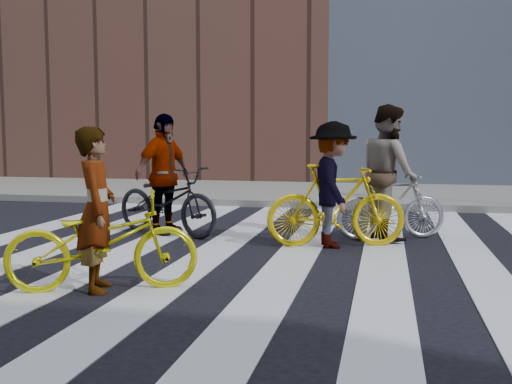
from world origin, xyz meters
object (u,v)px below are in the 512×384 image
(bike_dark_rear, at_px, (167,201))
(rider_rear, at_px, (163,174))
(bike_yellow_left, at_px, (102,242))
(rider_right, at_px, (333,185))
(bike_silver_mid, at_px, (391,206))
(rider_left, at_px, (97,210))
(rider_mid, at_px, (388,173))
(bike_yellow_right, at_px, (336,206))

(bike_dark_rear, relative_size, rider_rear, 1.08)
(bike_yellow_left, relative_size, rider_right, 1.08)
(bike_silver_mid, distance_m, rider_left, 4.59)
(bike_dark_rear, xyz_separation_m, rider_mid, (3.34, 0.29, 0.46))
(rider_left, bearing_deg, bike_silver_mid, -60.82)
(rider_mid, relative_size, rider_rear, 1.06)
(rider_rear, bearing_deg, bike_silver_mid, -61.40)
(rider_left, xyz_separation_m, rider_mid, (2.82, 3.57, 0.18))
(bike_yellow_right, bearing_deg, bike_dark_rear, 65.43)
(bike_yellow_left, bearing_deg, rider_mid, -59.83)
(bike_yellow_left, height_order, rider_rear, rider_rear)
(rider_rear, bearing_deg, rider_left, -146.47)
(rider_right, bearing_deg, rider_mid, -59.26)
(bike_dark_rear, bearing_deg, rider_left, -147.32)
(bike_dark_rear, relative_size, rider_mid, 1.02)
(rider_mid, distance_m, rider_rear, 3.40)
(bike_yellow_right, xyz_separation_m, rider_right, (-0.05, 0.00, 0.29))
(bike_silver_mid, distance_m, rider_rear, 3.47)
(bike_yellow_left, xyz_separation_m, rider_rear, (-0.61, 3.28, 0.44))
(bike_yellow_left, distance_m, bike_silver_mid, 4.55)
(bike_dark_rear, bearing_deg, bike_yellow_left, -146.47)
(rider_mid, distance_m, rider_right, 1.07)
(bike_dark_rear, bearing_deg, rider_mid, -61.25)
(bike_silver_mid, bearing_deg, bike_dark_rear, 73.41)
(rider_left, bearing_deg, rider_mid, -60.33)
(rider_right, xyz_separation_m, rider_rear, (-2.64, 0.46, 0.07))
(bike_yellow_left, height_order, rider_mid, rider_mid)
(bike_yellow_right, height_order, rider_left, rider_left)
(rider_left, height_order, rider_right, rider_right)
(bike_yellow_right, bearing_deg, bike_silver_mid, -59.26)
(bike_yellow_left, height_order, rider_right, rider_right)
(rider_right, bearing_deg, bike_silver_mid, -61.12)
(bike_yellow_left, bearing_deg, bike_yellow_right, -58.42)
(bike_yellow_right, bearing_deg, rider_mid, -57.27)
(bike_yellow_left, xyz_separation_m, bike_silver_mid, (2.82, 3.57, 0.01))
(rider_rear, bearing_deg, bike_dark_rear, -66.24)
(bike_yellow_left, xyz_separation_m, rider_right, (2.03, 2.81, 0.37))
(bike_yellow_left, xyz_separation_m, rider_left, (-0.05, 0.00, 0.32))
(rider_mid, bearing_deg, rider_rear, 73.41)
(rider_left, relative_size, rider_rear, 0.87)
(bike_silver_mid, relative_size, bike_yellow_right, 0.87)
(bike_dark_rear, distance_m, rider_rear, 0.41)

